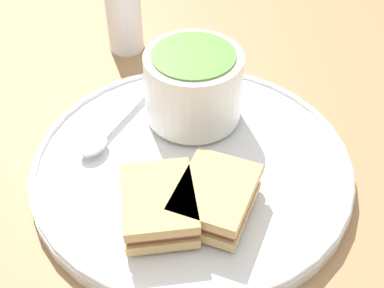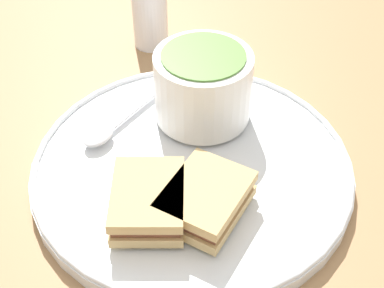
% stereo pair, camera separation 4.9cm
% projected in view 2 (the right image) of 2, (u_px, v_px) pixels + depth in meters
% --- Properties ---
extents(ground_plane, '(2.40, 2.40, 0.00)m').
position_uv_depth(ground_plane, '(192.00, 173.00, 0.52)').
color(ground_plane, '#9E754C').
extents(plate, '(0.30, 0.30, 0.02)m').
position_uv_depth(plate, '(192.00, 166.00, 0.51)').
color(plate, white).
rests_on(plate, ground_plane).
extents(soup_bowl, '(0.10, 0.10, 0.07)m').
position_uv_depth(soup_bowl, '(203.00, 86.00, 0.53)').
color(soup_bowl, white).
rests_on(soup_bowl, plate).
extents(spoon, '(0.12, 0.03, 0.01)m').
position_uv_depth(spoon, '(105.00, 131.00, 0.53)').
color(spoon, silver).
rests_on(spoon, plate).
extents(sandwich_half_near, '(0.10, 0.10, 0.03)m').
position_uv_depth(sandwich_half_near, '(148.00, 201.00, 0.45)').
color(sandwich_half_near, tan).
rests_on(sandwich_half_near, plate).
extents(sandwich_half_far, '(0.09, 0.08, 0.03)m').
position_uv_depth(sandwich_half_far, '(206.00, 199.00, 0.45)').
color(sandwich_half_far, tan).
rests_on(sandwich_half_far, plate).
extents(salt_shaker, '(0.04, 0.04, 0.10)m').
position_uv_depth(salt_shaker, '(150.00, 11.00, 0.65)').
color(salt_shaker, silver).
rests_on(salt_shaker, ground_plane).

